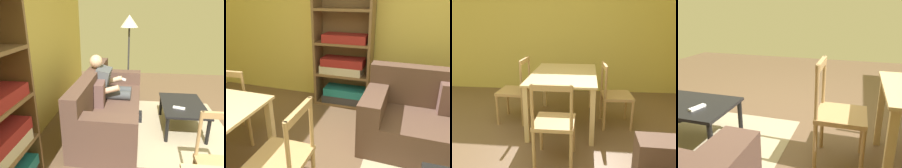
% 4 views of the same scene
% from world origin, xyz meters
% --- Properties ---
extents(wall_side, '(0.12, 5.32, 2.68)m').
position_xyz_m(wall_side, '(-3.11, 0.00, 1.34)').
color(wall_side, '#D2BE5D').
rests_on(wall_side, ground_plane).
extents(dining_table, '(1.32, 0.91, 0.76)m').
position_xyz_m(dining_table, '(-1.50, 0.42, 0.65)').
color(dining_table, '#D1B27F').
rests_on(dining_table, ground_plane).
extents(dining_chair_near_wall, '(0.45, 0.45, 0.91)m').
position_xyz_m(dining_chair_near_wall, '(-1.50, 1.14, 0.45)').
color(dining_chair_near_wall, tan).
rests_on(dining_chair_near_wall, ground_plane).
extents(dining_chair_facing_couch, '(0.42, 0.42, 0.93)m').
position_xyz_m(dining_chair_facing_couch, '(-0.51, 0.42, 0.47)').
color(dining_chair_facing_couch, tan).
rests_on(dining_chair_facing_couch, ground_plane).
extents(dining_chair_by_doorway, '(0.44, 0.44, 0.96)m').
position_xyz_m(dining_chair_by_doorway, '(-1.50, -0.30, 0.47)').
color(dining_chair_by_doorway, tan).
rests_on(dining_chair_by_doorway, ground_plane).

